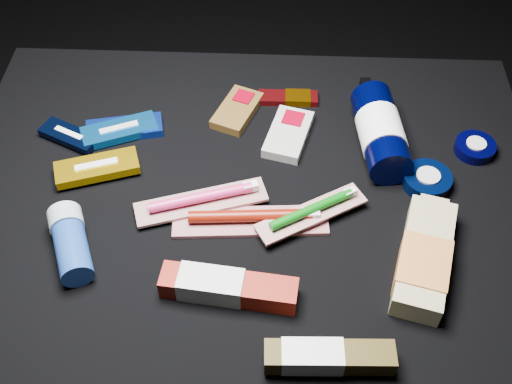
{
  "coord_description": "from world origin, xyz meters",
  "views": [
    {
      "loc": [
        0.04,
        -0.65,
        1.21
      ],
      "look_at": [
        0.01,
        0.01,
        0.42
      ],
      "focal_mm": 45.0,
      "sensor_mm": 36.0,
      "label": 1
    }
  ],
  "objects_px": {
    "lotion_bottle": "(381,132)",
    "bodywash_bottle": "(424,259)",
    "deodorant_stick": "(71,242)",
    "toothpaste_carton_red": "(223,287)"
  },
  "relations": [
    {
      "from": "bodywash_bottle",
      "to": "deodorant_stick",
      "type": "xyz_separation_m",
      "value": [
        -0.53,
        0.01,
        0.0
      ]
    },
    {
      "from": "deodorant_stick",
      "to": "toothpaste_carton_red",
      "type": "bearing_deg",
      "value": -37.44
    },
    {
      "from": "bodywash_bottle",
      "to": "lotion_bottle",
      "type": "bearing_deg",
      "value": 115.08
    },
    {
      "from": "deodorant_stick",
      "to": "lotion_bottle",
      "type": "bearing_deg",
      "value": 4.75
    },
    {
      "from": "lotion_bottle",
      "to": "deodorant_stick",
      "type": "relative_size",
      "value": 1.75
    },
    {
      "from": "lotion_bottle",
      "to": "toothpaste_carton_red",
      "type": "height_order",
      "value": "lotion_bottle"
    },
    {
      "from": "toothpaste_carton_red",
      "to": "lotion_bottle",
      "type": "bearing_deg",
      "value": 57.5
    },
    {
      "from": "lotion_bottle",
      "to": "bodywash_bottle",
      "type": "bearing_deg",
      "value": -86.4
    },
    {
      "from": "deodorant_stick",
      "to": "toothpaste_carton_red",
      "type": "xyz_separation_m",
      "value": [
        0.23,
        -0.06,
        -0.01
      ]
    },
    {
      "from": "lotion_bottle",
      "to": "bodywash_bottle",
      "type": "height_order",
      "value": "lotion_bottle"
    }
  ]
}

